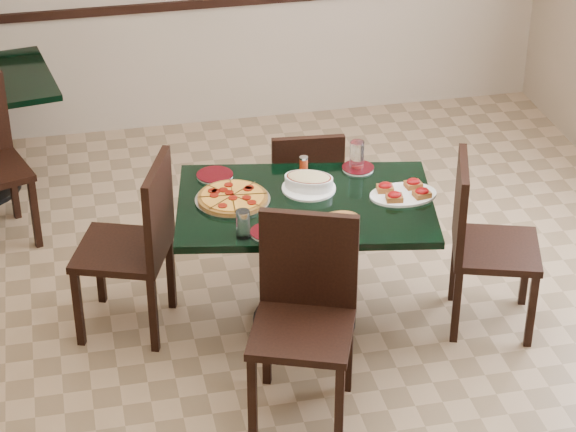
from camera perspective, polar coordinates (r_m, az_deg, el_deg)
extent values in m
plane|color=#937655|center=(5.89, -0.53, -6.62)|extent=(5.50, 5.50, 0.00)
cube|color=black|center=(7.86, -4.72, 10.66)|extent=(5.00, 0.03, 0.06)
cube|color=black|center=(5.66, 0.89, 0.57)|extent=(1.41, 1.05, 0.04)
cylinder|color=black|center=(5.86, 0.86, -2.61)|extent=(0.11, 0.11, 0.71)
cylinder|color=black|center=(6.05, 0.84, -5.31)|extent=(0.55, 0.55, 0.03)
cube|color=black|center=(6.42, 0.78, 1.16)|extent=(0.43, 0.43, 0.04)
cube|color=black|center=(6.15, 1.03, 2.24)|extent=(0.40, 0.07, 0.43)
cube|color=black|center=(6.70, 2.00, 0.36)|extent=(0.04, 0.04, 0.39)
cube|color=black|center=(6.41, 2.47, -1.15)|extent=(0.04, 0.04, 0.39)
cube|color=black|center=(6.66, -0.88, 0.17)|extent=(0.04, 0.04, 0.39)
cube|color=black|center=(6.37, -0.53, -1.35)|extent=(0.04, 0.04, 0.39)
cube|color=black|center=(5.19, 0.72, -5.92)|extent=(0.59, 0.59, 0.04)
cube|color=black|center=(5.21, 1.06, -2.19)|extent=(0.45, 0.20, 0.49)
cube|color=black|center=(5.21, -1.82, -9.21)|extent=(0.05, 0.05, 0.45)
cube|color=black|center=(5.52, -1.08, -6.58)|extent=(0.05, 0.05, 0.45)
cube|color=black|center=(5.17, 2.63, -9.62)|extent=(0.05, 0.05, 0.45)
cube|color=black|center=(5.48, 3.09, -6.95)|extent=(0.05, 0.05, 0.45)
cube|color=black|center=(5.91, 10.52, -1.69)|extent=(0.56, 0.56, 0.04)
cube|color=black|center=(5.76, 8.77, 0.57)|extent=(0.18, 0.43, 0.47)
cube|color=black|center=(5.90, 12.27, -4.72)|extent=(0.05, 0.05, 0.43)
cube|color=black|center=(5.87, 8.55, -4.56)|extent=(0.05, 0.05, 0.43)
cube|color=black|center=(6.22, 11.97, -2.69)|extent=(0.05, 0.05, 0.43)
cube|color=black|center=(6.18, 8.45, -2.53)|extent=(0.05, 0.05, 0.43)
cube|color=black|center=(5.84, -8.42, -1.75)|extent=(0.58, 0.58, 0.04)
cube|color=black|center=(5.66, -6.59, 0.35)|extent=(0.19, 0.44, 0.49)
cube|color=black|center=(6.18, -9.54, -2.55)|extent=(0.05, 0.05, 0.45)
cube|color=black|center=(6.09, -5.97, -2.85)|extent=(0.05, 0.05, 0.45)
cube|color=black|center=(5.88, -10.61, -4.63)|extent=(0.05, 0.05, 0.45)
cube|color=black|center=(5.77, -6.86, -4.99)|extent=(0.05, 0.05, 0.45)
cube|color=black|center=(6.75, -12.73, 0.11)|extent=(0.05, 0.05, 0.45)
cube|color=black|center=(7.08, -13.77, 1.50)|extent=(0.05, 0.05, 0.45)
cylinder|color=silver|center=(5.66, -2.83, 0.83)|extent=(0.38, 0.38, 0.01)
cylinder|color=brown|center=(5.65, -2.83, 0.93)|extent=(0.36, 0.36, 0.02)
cylinder|color=orange|center=(5.65, -2.83, 1.03)|extent=(0.32, 0.32, 0.01)
cylinder|color=white|center=(5.76, 1.06, 1.42)|extent=(0.28, 0.28, 0.01)
ellipsoid|color=beige|center=(5.73, 1.07, 1.98)|extent=(0.26, 0.22, 0.04)
ellipsoid|color=#A5652D|center=(5.40, 2.58, -0.15)|extent=(0.18, 0.11, 0.07)
cylinder|color=white|center=(5.38, -0.99, -0.85)|extent=(0.17, 0.17, 0.01)
cylinder|color=#360308|center=(5.37, -0.99, -0.79)|extent=(0.18, 0.18, 0.00)
cylinder|color=white|center=(5.96, 3.58, 2.43)|extent=(0.17, 0.17, 0.01)
cylinder|color=#360308|center=(5.96, 3.58, 2.49)|extent=(0.17, 0.17, 0.00)
ellipsoid|color=#A5080C|center=(5.95, 3.58, 2.52)|extent=(0.05, 0.05, 0.02)
cylinder|color=white|center=(5.89, -3.74, 2.06)|extent=(0.19, 0.19, 0.01)
cylinder|color=#360308|center=(5.89, -3.74, 2.12)|extent=(0.19, 0.19, 0.00)
cube|color=white|center=(5.36, -0.53, -1.03)|extent=(0.18, 0.18, 0.00)
cube|color=silver|center=(5.36, -0.32, -0.97)|extent=(0.05, 0.14, 0.00)
cylinder|color=white|center=(5.92, 3.52, 3.07)|extent=(0.08, 0.08, 0.16)
cylinder|color=white|center=(5.32, -2.30, -0.42)|extent=(0.07, 0.07, 0.14)
cylinder|color=#AD3612|center=(5.93, 0.80, 2.64)|extent=(0.04, 0.04, 0.07)
cylinder|color=silver|center=(5.91, 0.81, 2.97)|extent=(0.05, 0.05, 0.01)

